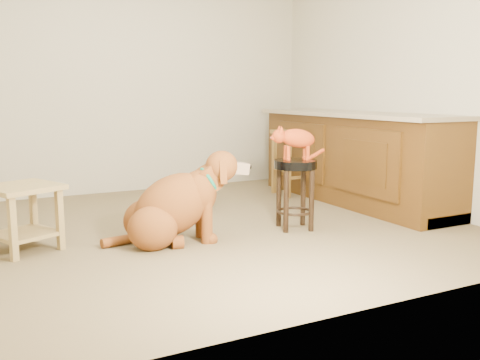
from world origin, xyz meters
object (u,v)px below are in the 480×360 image
padded_stool (295,180)px  wood_stool (293,161)px  side_table (23,208)px  golden_retriever (174,207)px  tabby_kitten (294,139)px

padded_stool → wood_stool: 1.56m
side_table → golden_retriever: (1.04, -0.30, -0.04)m
golden_retriever → wood_stool: bearing=43.0°
wood_stool → padded_stool: bearing=-122.1°
padded_stool → side_table: 2.13m
wood_stool → golden_retriever: bearing=-146.1°
tabby_kitten → side_table: bearing=-174.2°
padded_stool → golden_retriever: bearing=176.7°
padded_stool → wood_stool: bearing=57.9°
padded_stool → wood_stool: wood_stool is taller
wood_stool → tabby_kitten: 1.61m
padded_stool → golden_retriever: size_ratio=0.50×
wood_stool → golden_retriever: 2.27m
side_table → tabby_kitten: tabby_kitten is taller
side_table → padded_stool: bearing=-9.6°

